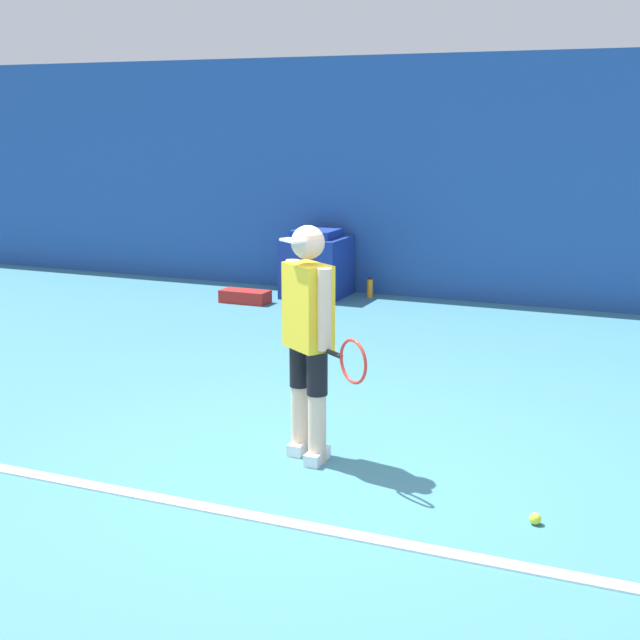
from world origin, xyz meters
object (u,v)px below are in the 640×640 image
object	(u,v)px
tennis_player	(309,332)
water_bottle	(370,288)
covered_chair	(317,265)
tennis_ball	(535,519)
equipment_bag	(245,296)

from	to	relation	value
tennis_player	water_bottle	world-z (taller)	tennis_player
covered_chair	water_bottle	bearing A→B (deg)	15.04
tennis_ball	covered_chair	distance (m)	6.69
equipment_bag	water_bottle	distance (m)	1.59
tennis_player	equipment_bag	size ratio (longest dim) A/B	2.60
tennis_ball	equipment_bag	world-z (taller)	equipment_bag
tennis_ball	equipment_bag	xyz separation A→B (m)	(-4.35, 4.84, 0.04)
tennis_player	covered_chair	world-z (taller)	tennis_player
tennis_player	tennis_ball	size ratio (longest dim) A/B	23.06
equipment_bag	water_bottle	world-z (taller)	water_bottle
tennis_player	water_bottle	bearing A→B (deg)	140.36
equipment_bag	water_bottle	xyz separation A→B (m)	(1.31, 0.90, 0.04)
tennis_ball	equipment_bag	size ratio (longest dim) A/B	0.11
covered_chair	equipment_bag	distance (m)	1.03
covered_chair	tennis_player	bearing A→B (deg)	-67.51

